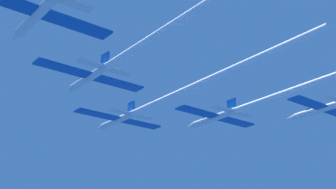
# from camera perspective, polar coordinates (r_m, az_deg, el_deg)

# --- Properties ---
(jet_lead) EXTENTS (17.28, 51.45, 2.86)m
(jet_lead) POSITION_cam_1_polar(r_m,az_deg,el_deg) (71.99, -0.38, -0.59)
(jet_lead) COLOR silver
(jet_left_wing) EXTENTS (17.28, 55.48, 2.86)m
(jet_left_wing) POSITION_cam_1_polar(r_m,az_deg,el_deg) (55.29, -1.86, 7.28)
(jet_left_wing) COLOR silver
(jet_right_wing) EXTENTS (17.28, 51.69, 2.86)m
(jet_right_wing) POSITION_cam_1_polar(r_m,az_deg,el_deg) (71.80, 13.79, -0.13)
(jet_right_wing) COLOR silver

